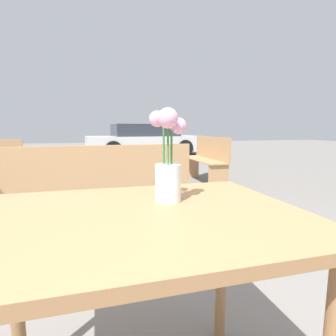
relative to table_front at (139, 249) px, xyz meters
The scene contains 5 objects.
table_front is the anchor object (origin of this frame).
flower_vase 0.27m from the table_front, 38.83° to the left, with size 0.12×0.13×0.31m.
bench_near 1.59m from the table_front, 94.97° to the left, with size 1.75×0.44×0.85m.
bench_far 4.08m from the table_front, 62.67° to the left, with size 0.40×1.43×0.85m.
parked_car 9.40m from the table_front, 78.79° to the left, with size 4.40×2.08×1.18m.
Camera 1 is at (-0.12, -0.73, 0.98)m, focal length 28.00 mm.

